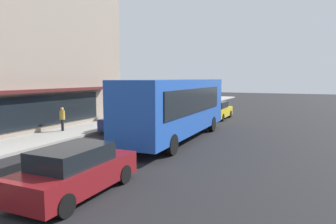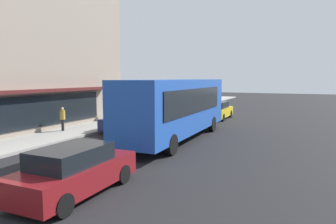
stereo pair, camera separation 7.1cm
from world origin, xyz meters
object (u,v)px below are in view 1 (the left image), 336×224
object	(u,v)px
bus	(177,106)
pedestrian_at_corner	(62,117)
traffic_light	(143,91)
car_yellow	(217,110)
car_navy	(128,120)
car_maroon	(75,171)

from	to	relation	value
bus	pedestrian_at_corner	world-z (taller)	bus
traffic_light	pedestrian_at_corner	size ratio (longest dim) A/B	2.07
pedestrian_at_corner	car_yellow	bearing A→B (deg)	-32.97
car_navy	car_maroon	xyz separation A→B (m)	(-10.68, -4.70, 0.00)
car_yellow	car_maroon	bearing A→B (deg)	-177.54
car_yellow	car_maroon	xyz separation A→B (m)	(-19.27, -0.83, 0.00)
bus	car_navy	distance (m)	4.65
traffic_light	car_yellow	xyz separation A→B (m)	(3.45, -5.59, -1.79)
bus	car_maroon	distance (m)	9.32
car_navy	pedestrian_at_corner	world-z (taller)	pedestrian_at_corner
traffic_light	car_navy	bearing A→B (deg)	-161.45
bus	pedestrian_at_corner	bearing A→B (deg)	98.74
traffic_light	car_navy	size ratio (longest dim) A/B	0.73
car_maroon	pedestrian_at_corner	xyz separation A→B (m)	(8.05, 8.11, 0.33)
car_yellow	pedestrian_at_corner	world-z (taller)	pedestrian_at_corner
car_maroon	pedestrian_at_corner	bearing A→B (deg)	45.19
bus	traffic_light	distance (m)	8.91
bus	car_navy	bearing A→B (deg)	71.07
pedestrian_at_corner	bus	bearing A→B (deg)	-81.26
bus	car_yellow	distance (m)	10.13
car_navy	pedestrian_at_corner	bearing A→B (deg)	127.64
traffic_light	car_yellow	distance (m)	6.81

